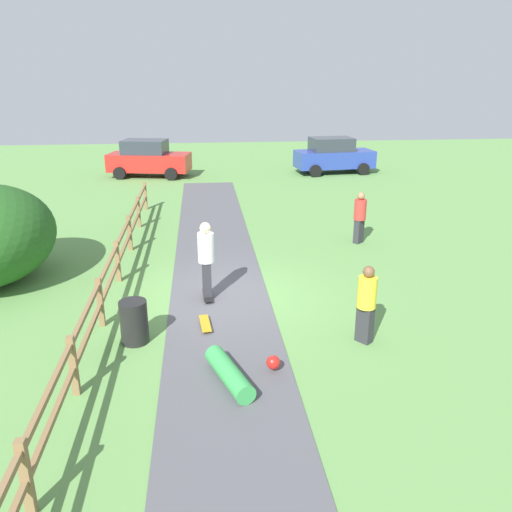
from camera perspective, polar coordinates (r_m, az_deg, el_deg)
The scene contains 11 objects.
ground_plane at distance 12.86m, azimuth -4.03°, elevation -4.44°, with size 60.00×60.00×0.00m, color #60934C.
asphalt_path at distance 12.85m, azimuth -4.03°, elevation -4.40°, with size 2.40×28.00×0.02m, color #515156.
wooden_fence at distance 12.80m, azimuth -15.82°, elevation -2.05°, with size 0.12×18.12×1.10m.
trash_bin at distance 10.85m, azimuth -13.25°, elevation -7.06°, with size 0.56×0.56×0.90m, color black.
skater_riding at distance 12.34m, azimuth -5.50°, elevation -0.06°, with size 0.40×0.81×1.91m.
skater_fallen at distance 9.41m, azimuth -2.55°, elevation -12.66°, with size 1.37×1.54×0.36m.
skateboard_loose at distance 11.36m, azimuth -5.61°, elevation -7.38°, with size 0.27×0.81×0.08m.
bystander_red at distance 16.90m, azimuth 11.33°, elevation 4.39°, with size 0.54×0.54×1.67m.
bystander_yellow at distance 10.61m, azimuth 12.04°, elevation -4.87°, with size 0.53×0.53×1.65m.
parked_car_red at distance 28.28m, azimuth -11.75°, elevation 10.45°, with size 4.45×2.60×1.92m.
parked_car_blue at distance 29.05m, azimuth 8.51°, elevation 10.87°, with size 4.35×2.34×1.92m.
Camera 1 is at (-0.35, -11.75, 5.20)m, focal length 36.42 mm.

